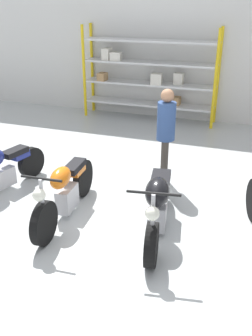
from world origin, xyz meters
name	(u,v)px	position (x,y,z in m)	size (l,w,h in m)	color
ground_plane	(118,219)	(0.00, 0.00, 0.00)	(30.00, 30.00, 0.00)	#B2B7B7
back_wall	(190,52)	(0.00, 5.53, 1.80)	(30.00, 0.08, 3.60)	silver
shelving_rack	(148,74)	(-1.03, 5.16, 1.25)	(3.63, 0.63, 2.46)	yellow
motorcycle_orange	(65,191)	(-0.79, -0.15, 0.44)	(0.58, 2.08, 0.99)	black
motorcycle_black	(158,204)	(0.65, -0.10, 0.45)	(0.69, 2.09, 1.02)	black
person_near_rack	(166,129)	(0.36, 1.47, 1.02)	(0.38, 0.38, 1.73)	#38332D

